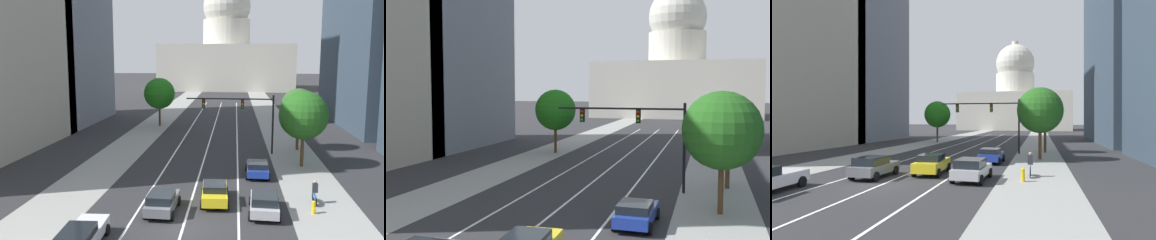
# 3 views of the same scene
# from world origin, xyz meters

# --- Properties ---
(ground_plane) EXTENTS (400.00, 400.00, 0.00)m
(ground_plane) POSITION_xyz_m (0.00, 40.00, 0.00)
(ground_plane) COLOR #2B2B2D
(sidewalk_left) EXTENTS (4.93, 130.00, 0.01)m
(sidewalk_left) POSITION_xyz_m (-9.25, 35.00, 0.01)
(sidewalk_left) COLOR gray
(sidewalk_left) RESTS_ON ground
(sidewalk_right) EXTENTS (4.93, 130.00, 0.01)m
(sidewalk_right) POSITION_xyz_m (9.25, 35.00, 0.01)
(sidewalk_right) COLOR gray
(sidewalk_right) RESTS_ON ground
(lane_stripe_left) EXTENTS (0.16, 90.00, 0.01)m
(lane_stripe_left) POSITION_xyz_m (-3.39, 25.00, 0.01)
(lane_stripe_left) COLOR white
(lane_stripe_left) RESTS_ON ground
(lane_stripe_center) EXTENTS (0.16, 90.00, 0.01)m
(lane_stripe_center) POSITION_xyz_m (0.00, 25.00, 0.01)
(lane_stripe_center) COLOR white
(lane_stripe_center) RESTS_ON ground
(lane_stripe_right) EXTENTS (0.16, 90.00, 0.01)m
(lane_stripe_right) POSITION_xyz_m (3.39, 25.00, 0.01)
(lane_stripe_right) COLOR white
(lane_stripe_right) RESTS_ON ground
(capitol_building) EXTENTS (41.24, 27.95, 35.09)m
(capitol_building) POSITION_xyz_m (0.00, 112.12, 11.15)
(capitol_building) COLOR beige
(capitol_building) RESTS_ON ground
(car_silver) EXTENTS (2.20, 4.22, 1.46)m
(car_silver) POSITION_xyz_m (5.08, 2.70, 0.77)
(car_silver) COLOR #B2B5BA
(car_silver) RESTS_ON ground
(car_gray) EXTENTS (2.05, 4.16, 1.48)m
(car_gray) POSITION_xyz_m (-1.70, 2.26, 0.78)
(car_gray) COLOR slate
(car_gray) RESTS_ON ground
(car_blue) EXTENTS (2.12, 4.25, 1.37)m
(car_blue) POSITION_xyz_m (5.08, 11.58, 0.73)
(car_blue) COLOR #1E389E
(car_blue) RESTS_ON ground
(car_yellow) EXTENTS (2.14, 4.51, 1.46)m
(car_yellow) POSITION_xyz_m (1.70, 4.64, 0.77)
(car_yellow) COLOR yellow
(car_yellow) RESTS_ON ground
(car_white) EXTENTS (2.12, 4.74, 1.48)m
(car_white) POSITION_xyz_m (-5.07, -3.43, 0.78)
(car_white) COLOR silver
(car_white) RESTS_ON ground
(traffic_signal_mast) EXTENTS (9.34, 0.39, 6.36)m
(traffic_signal_mast) POSITION_xyz_m (4.02, 20.07, 4.67)
(traffic_signal_mast) COLOR black
(traffic_signal_mast) RESTS_ON ground
(fire_hydrant) EXTENTS (0.26, 0.35, 0.91)m
(fire_hydrant) POSITION_xyz_m (8.35, 3.09, 0.46)
(fire_hydrant) COLOR yellow
(fire_hydrant) RESTS_ON ground
(cyclist) EXTENTS (0.36, 1.70, 1.72)m
(cyclist) POSITION_xyz_m (8.77, 5.03, 0.85)
(cyclist) COLOR black
(cyclist) RESTS_ON ground
(street_tree_far_right) EXTENTS (4.60, 4.60, 7.23)m
(street_tree_far_right) POSITION_xyz_m (9.45, 15.25, 4.92)
(street_tree_far_right) COLOR #51381E
(street_tree_far_right) RESTS_ON ground
(street_tree_near_right) EXTENTS (3.86, 3.86, 6.91)m
(street_tree_near_right) POSITION_xyz_m (10.07, 22.58, 4.96)
(street_tree_near_right) COLOR #51381E
(street_tree_near_right) RESTS_ON ground
(street_tree_near_left) EXTENTS (4.65, 4.65, 7.25)m
(street_tree_near_left) POSITION_xyz_m (-8.24, 36.82, 4.92)
(street_tree_near_left) COLOR #51381E
(street_tree_near_left) RESTS_ON ground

